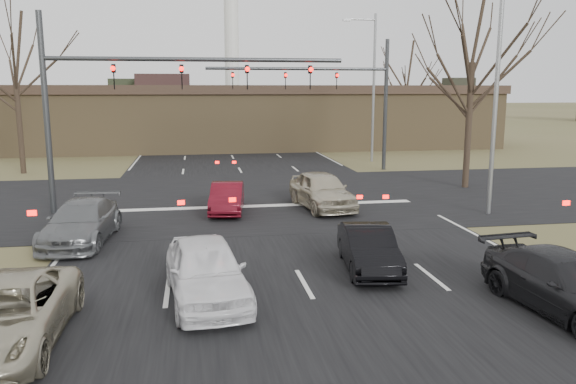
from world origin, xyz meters
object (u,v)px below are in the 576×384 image
Objects in this scene: mast_arm_near at (130,88)px; streetlight_right_near at (493,74)px; mast_arm_far at (342,89)px; streetlight_right_far at (371,80)px; car_charcoal_sedan at (567,284)px; car_silver_suv at (4,314)px; car_red_ahead at (227,198)px; car_grey_ahead at (81,222)px; building at (250,116)px; car_white_sedan at (206,270)px; car_black_hatch at (369,249)px; car_silver_ahead at (322,190)px.

mast_arm_near is 14.38m from streetlight_right_near.
mast_arm_far is 1.11× the size of streetlight_right_near.
streetlight_right_far is 27.49m from car_charcoal_sedan.
car_silver_suv is 1.30× the size of car_red_ahead.
car_red_ahead is (5.02, 3.82, -0.08)m from car_grey_ahead.
mast_arm_near and mast_arm_far have the same top height.
building reaches higher than car_silver_suv.
car_grey_ahead is at bearing 139.69° from car_charcoal_sedan.
car_charcoal_sedan is at bearing -91.69° from mast_arm_far.
streetlight_right_far is 27.77m from car_white_sedan.
car_charcoal_sedan is at bearing -98.10° from streetlight_right_far.
car_grey_ahead is (-8.51, 4.34, 0.06)m from car_black_hatch.
car_charcoal_sedan is at bearing -49.96° from mast_arm_near.
car_red_ahead is (-6.99, 11.87, -0.06)m from car_charcoal_sedan.
mast_arm_near is (-7.23, -25.00, 2.41)m from building.
streetlight_right_near is 2.29× the size of car_white_sedan.
mast_arm_near is at bearing 80.17° from car_grey_ahead.
car_silver_ahead is at bearing -5.87° from mast_arm_near.
streetlight_right_far is 2.29× the size of car_white_sedan.
car_white_sedan is at bearing -112.90° from mast_arm_far.
streetlight_right_far reaches higher than car_grey_ahead.
car_silver_ahead is at bearing 56.17° from car_white_sedan.
car_silver_suv is at bearing -95.79° from mast_arm_near.
car_red_ahead is at bearing 67.43° from car_silver_suv.
mast_arm_far is at bearing -74.42° from building.
car_red_ahead is (-3.49, 8.16, -0.01)m from car_black_hatch.
car_charcoal_sedan is 12.34m from car_silver_ahead.
streetlight_right_far is at bearing 88.32° from streetlight_right_near.
car_grey_ahead is (-3.97, 5.91, -0.06)m from car_white_sedan.
car_white_sedan is 0.95× the size of car_silver_ahead.
car_charcoal_sedan is (-3.81, -26.78, -4.92)m from streetlight_right_far.
streetlight_right_near is at bearing 64.81° from car_charcoal_sedan.
car_silver_ahead reaches higher than car_charcoal_sedan.
car_silver_suv is (-1.27, -12.52, -4.41)m from mast_arm_near.
mast_arm_near is at bearing 85.03° from car_silver_suv.
streetlight_right_far is 24.71m from car_black_hatch.
car_black_hatch is (8.51, 3.45, -0.05)m from car_silver_suv.
streetlight_right_far reaches higher than car_silver_suv.
streetlight_right_near reaches higher than building.
car_silver_ahead is (7.77, -0.80, -4.29)m from mast_arm_near.
car_black_hatch is 8.30m from car_silver_ahead.
car_white_sedan reaches higher than car_silver_suv.
car_silver_suv is 12.65m from car_red_ahead.
streetlight_right_near is 2.72× the size of car_red_ahead.
building is 9.20× the size of car_silver_ahead.
car_silver_suv is at bearing -148.14° from streetlight_right_near.
building is 9.03× the size of car_grey_ahead.
mast_arm_near is 1.21× the size of streetlight_right_far.
mast_arm_near is 2.77× the size of car_white_sedan.
mast_arm_near is at bearing 97.68° from car_white_sedan.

